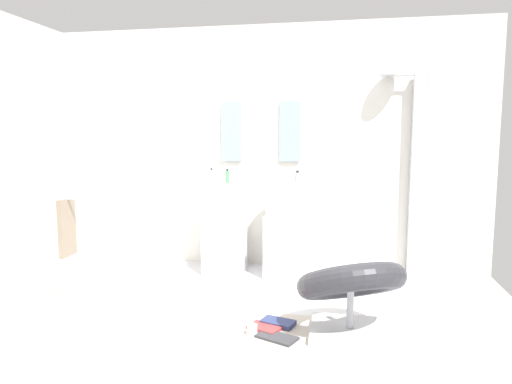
{
  "coord_description": "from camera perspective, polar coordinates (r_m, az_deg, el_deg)",
  "views": [
    {
      "loc": [
        0.89,
        -3.37,
        1.44
      ],
      "look_at": [
        0.15,
        0.55,
        0.95
      ],
      "focal_mm": 32.57,
      "sensor_mm": 36.0,
      "label": 1
    }
  ],
  "objects": [
    {
      "name": "pedestal_sink_right",
      "position": [
        4.77,
        3.64,
        -4.59
      ],
      "size": [
        0.4,
        0.4,
        1.06
      ],
      "color": "white",
      "rests_on": "ground_plane"
    },
    {
      "name": "shower_column",
      "position": [
        4.96,
        19.06,
        2.46
      ],
      "size": [
        0.49,
        0.24,
        2.05
      ],
      "color": "#B7BABF",
      "rests_on": "ground_plane"
    },
    {
      "name": "towel_rack",
      "position": [
        4.33,
        -22.51,
        -4.33
      ],
      "size": [
        0.37,
        0.22,
        0.95
      ],
      "color": "#B7BABF",
      "rests_on": "ground_plane"
    },
    {
      "name": "lounge_chair",
      "position": [
        3.45,
        11.56,
        -11.57
      ],
      "size": [
        1.04,
        1.04,
        0.65
      ],
      "color": "#B7BABF",
      "rests_on": "ground_plane"
    },
    {
      "name": "vanity_mirror_left",
      "position": [
        5.1,
        -3.07,
        7.43
      ],
      "size": [
        0.22,
        0.03,
        0.64
      ],
      "primitive_type": "cube",
      "color": "#8C9EA8"
    },
    {
      "name": "magazine_charcoal",
      "position": [
        3.44,
        2.56,
        -17.4
      ],
      "size": [
        0.32,
        0.25,
        0.02
      ],
      "primitive_type": "cube",
      "rotation": [
        0.0,
        0.0,
        -0.41
      ],
      "color": "#38383D",
      "rests_on": "area_rug"
    },
    {
      "name": "soap_bottle_green",
      "position": [
        4.67,
        -3.54,
        1.9
      ],
      "size": [
        0.04,
        0.04,
        0.14
      ],
      "color": "#59996B",
      "rests_on": "pedestal_sink_left"
    },
    {
      "name": "vanity_mirror_right",
      "position": [
        4.98,
        4.18,
        7.43
      ],
      "size": [
        0.22,
        0.03,
        0.64
      ],
      "primitive_type": "cube",
      "color": "#8C9EA8"
    },
    {
      "name": "ground_plane",
      "position": [
        3.78,
        -3.94,
        -15.74
      ],
      "size": [
        4.8,
        3.6,
        0.04
      ],
      "primitive_type": "cube",
      "color": "silver"
    },
    {
      "name": "coffee_mug",
      "position": [
        3.47,
        -0.49,
        -16.59
      ],
      "size": [
        0.08,
        0.08,
        0.08
      ],
      "primitive_type": "cylinder",
      "color": "white",
      "rests_on": "area_rug"
    },
    {
      "name": "soap_bottle_grey",
      "position": [
        4.7,
        5.11,
        1.8
      ],
      "size": [
        0.05,
        0.05,
        0.13
      ],
      "color": "#99999E",
      "rests_on": "pedestal_sink_right"
    },
    {
      "name": "area_rug",
      "position": [
        3.59,
        1.1,
        -16.58
      ],
      "size": [
        1.12,
        0.66,
        0.01
      ],
      "primitive_type": "cube",
      "color": "beige",
      "rests_on": "ground_plane"
    },
    {
      "name": "pedestal_sink_left",
      "position": [
        4.89,
        -3.87,
        -4.3
      ],
      "size": [
        0.4,
        0.4,
        1.06
      ],
      "color": "white",
      "rests_on": "ground_plane"
    },
    {
      "name": "rear_partition",
      "position": [
        5.1,
        0.65,
        5.44
      ],
      "size": [
        4.8,
        0.1,
        2.6
      ],
      "primitive_type": "cube",
      "color": "silver",
      "rests_on": "ground_plane"
    },
    {
      "name": "soap_bottle_clear",
      "position": [
        4.75,
        -5.48,
        1.98
      ],
      "size": [
        0.04,
        0.04,
        0.15
      ],
      "color": "silver",
      "rests_on": "pedestal_sink_left"
    },
    {
      "name": "magazine_red",
      "position": [
        3.58,
        1.04,
        -16.33
      ],
      "size": [
        0.27,
        0.23,
        0.02
      ],
      "primitive_type": "cube",
      "rotation": [
        0.0,
        0.0,
        -0.4
      ],
      "color": "#B73838",
      "rests_on": "area_rug"
    },
    {
      "name": "magazine_navy",
      "position": [
        3.66,
        2.72,
        -15.74
      ],
      "size": [
        0.28,
        0.21,
        0.04
      ],
      "primitive_type": "cube",
      "rotation": [
        0.0,
        0.0,
        -0.3
      ],
      "color": "navy",
      "rests_on": "area_rug"
    }
  ]
}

